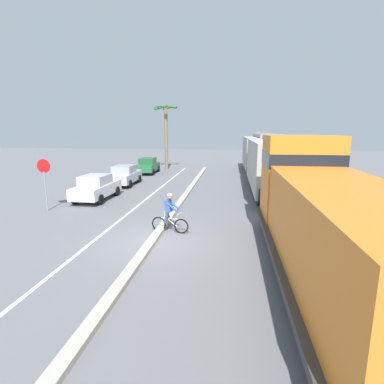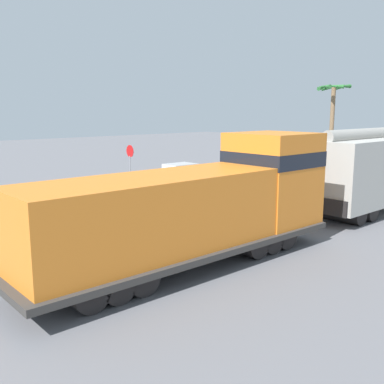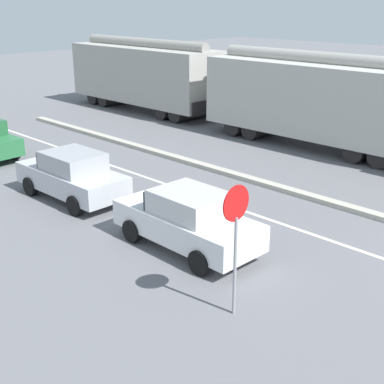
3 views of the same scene
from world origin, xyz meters
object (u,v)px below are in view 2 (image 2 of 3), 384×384
at_px(hopper_car_lead, 379,169).
at_px(palm_tree_near, 332,106).
at_px(parked_car_green, 295,162).
at_px(cyclist, 172,201).
at_px(parked_car_silver, 238,169).
at_px(parked_car_white, 182,176).
at_px(stop_sign, 130,159).
at_px(locomotive, 204,209).

xyz_separation_m(hopper_car_lead, palm_tree_near, (-10.15, 11.86, 3.29)).
distance_m(parked_car_green, cyclist, 18.85).
bearing_deg(parked_car_silver, parked_car_white, -89.34).
relative_size(parked_car_green, stop_sign, 1.48).
xyz_separation_m(parked_car_white, parked_car_green, (-0.05, 12.28, 0.00)).
relative_size(parked_car_silver, cyclist, 2.47).
bearing_deg(palm_tree_near, hopper_car_lead, -49.46).
height_order(hopper_car_lead, parked_car_green, hopper_car_lead).
distance_m(stop_sign, palm_tree_near, 18.85).
bearing_deg(stop_sign, parked_car_white, 62.44).
xyz_separation_m(parked_car_green, stop_sign, (-1.49, -15.23, 1.21)).
bearing_deg(parked_car_silver, parked_car_green, 89.93).
bearing_deg(locomotive, hopper_car_lead, 90.00).
height_order(locomotive, parked_car_green, locomotive).
xyz_separation_m(locomotive, parked_car_green, (-11.42, 20.91, -0.98)).
height_order(hopper_car_lead, cyclist, hopper_car_lead).
xyz_separation_m(stop_sign, palm_tree_near, (2.76, 18.35, 3.35)).
relative_size(parked_car_silver, stop_sign, 1.47).
bearing_deg(locomotive, parked_car_silver, 129.24).
bearing_deg(cyclist, locomotive, -29.18).
bearing_deg(locomotive, stop_sign, 156.27).
distance_m(locomotive, hopper_car_lead, 12.16).
bearing_deg(stop_sign, parked_car_green, 84.42).
xyz_separation_m(hopper_car_lead, parked_car_silver, (-11.43, 1.83, -1.26)).
relative_size(parked_car_silver, parked_car_green, 0.99).
height_order(locomotive, parked_car_silver, locomotive).
height_order(locomotive, stop_sign, locomotive).
height_order(stop_sign, palm_tree_near, palm_tree_near).
height_order(parked_car_white, cyclist, cyclist).
height_order(parked_car_green, stop_sign, stop_sign).
bearing_deg(parked_car_green, parked_car_white, -89.75).
xyz_separation_m(parked_car_green, palm_tree_near, (1.27, 3.11, 4.55)).
relative_size(hopper_car_lead, cyclist, 6.18).
bearing_deg(hopper_car_lead, parked_car_green, 142.54).
bearing_deg(palm_tree_near, cyclist, -77.33).
height_order(locomotive, cyclist, locomotive).
bearing_deg(parked_car_white, locomotive, -37.20).
xyz_separation_m(locomotive, parked_car_white, (-11.37, 8.63, -0.98)).
bearing_deg(stop_sign, parked_car_silver, 79.92).
bearing_deg(stop_sign, locomotive, -23.73).
bearing_deg(palm_tree_near, locomotive, -67.10).
bearing_deg(parked_car_silver, hopper_car_lead, -9.11).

